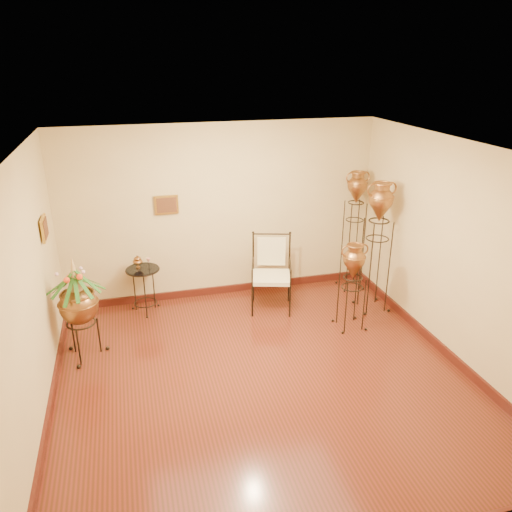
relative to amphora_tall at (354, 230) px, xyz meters
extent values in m
plane|color=#5E1E16|center=(-2.15, -2.15, -1.04)|extent=(5.00, 5.00, 0.00)
cube|color=#43160F|center=(-2.15, 0.33, -0.98)|extent=(5.00, 0.04, 0.12)
cube|color=#43160F|center=(-4.63, -2.15, -0.98)|extent=(0.04, 5.00, 0.12)
cube|color=#43160F|center=(0.33, -2.15, -0.98)|extent=(0.04, 5.00, 0.12)
cube|color=gold|center=(-3.00, 0.31, 0.56)|extent=(0.36, 0.03, 0.29)
cube|color=gold|center=(-4.61, -0.70, 0.66)|extent=(0.03, 0.36, 0.29)
cube|color=beige|center=(-1.54, -0.42, -0.50)|extent=(0.69, 0.66, 0.07)
cube|color=beige|center=(-1.54, -0.42, -0.16)|extent=(0.43, 0.15, 0.46)
cylinder|color=black|center=(-3.45, 0.00, -0.32)|extent=(0.50, 0.50, 0.02)
camera|label=1|loc=(-3.57, -7.10, 2.69)|focal=35.00mm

